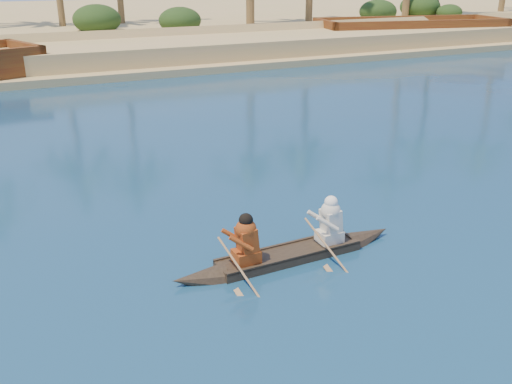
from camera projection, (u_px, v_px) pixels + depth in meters
name	position (u px, v px, depth m)	size (l,w,h in m)	color
ground	(401.00, 358.00, 7.79)	(160.00, 160.00, 0.00)	#0B2448
sandy_embankment	(31.00, 27.00, 46.84)	(150.00, 51.00, 1.50)	tan
shrub_cluster	(57.00, 37.00, 33.72)	(100.00, 6.00, 2.40)	#223B15
canoe	(289.00, 247.00, 10.35)	(4.52, 0.70, 1.24)	#3B2D20
barge_right	(410.00, 34.00, 39.42)	(13.42, 6.96, 2.13)	brown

